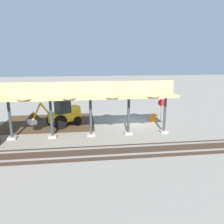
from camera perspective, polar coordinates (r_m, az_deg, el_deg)
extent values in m
plane|color=gray|center=(23.96, 5.69, -2.72)|extent=(120.00, 120.00, 0.00)
cube|color=#42301E|center=(24.72, -16.15, -2.68)|extent=(9.70, 7.00, 0.01)
cube|color=#9E998E|center=(21.28, 13.35, -4.95)|extent=(0.70, 0.70, 0.20)
cylinder|color=#2D383D|center=(20.80, 13.61, -0.52)|extent=(0.24, 0.24, 3.60)
cube|color=#9E998E|center=(20.36, 4.25, -5.48)|extent=(0.70, 0.70, 0.20)
cylinder|color=#2D383D|center=(19.86, 4.34, -0.85)|extent=(0.24, 0.24, 3.60)
cube|color=#9E998E|center=(20.00, -5.46, -5.88)|extent=(0.70, 0.70, 0.20)
cylinder|color=#2D383D|center=(19.48, -5.58, -1.18)|extent=(0.24, 0.24, 3.60)
cube|color=#9E998E|center=(20.21, -15.26, -6.12)|extent=(0.70, 0.70, 0.20)
cylinder|color=#2D383D|center=(19.70, -15.58, -1.47)|extent=(0.24, 0.24, 3.60)
cube|color=#9E998E|center=(20.98, -24.60, -6.18)|extent=(0.70, 0.70, 0.20)
cylinder|color=#2D383D|center=(20.49, -25.09, -1.71)|extent=(0.24, 0.24, 3.60)
cube|color=tan|center=(19.06, -5.72, 4.34)|extent=(14.89, 3.20, 0.20)
cube|color=tan|center=(18.96, -5.77, 6.27)|extent=(14.89, 0.20, 1.10)
pyramid|color=tan|center=(19.77, 9.37, 6.48)|extent=(3.08, 3.20, 1.10)
pyramid|color=tan|center=(19.08, -0.59, 6.39)|extent=(3.08, 3.20, 1.10)
pyramid|color=tan|center=(19.00, -10.96, 6.10)|extent=(3.08, 3.20, 1.10)
pyramid|color=tan|center=(19.52, -21.07, 5.62)|extent=(3.08, 3.20, 1.10)
cube|color=slate|center=(17.95, 10.38, -8.54)|extent=(60.00, 0.08, 0.15)
cube|color=slate|center=(16.71, 11.86, -10.40)|extent=(60.00, 0.08, 0.15)
cube|color=#38281E|center=(17.35, 11.08, -9.62)|extent=(60.00, 2.58, 0.03)
cylinder|color=gray|center=(24.38, 12.70, 0.14)|extent=(0.06, 0.06, 2.33)
cylinder|color=red|center=(24.17, 12.82, 2.38)|extent=(0.73, 0.28, 0.76)
cube|color=yellow|center=(23.05, -12.22, -1.15)|extent=(3.36, 2.93, 0.90)
cube|color=#1E262D|center=(22.68, -12.80, 1.57)|extent=(1.74, 1.71, 1.40)
cube|color=yellow|center=(23.39, -10.17, 0.95)|extent=(1.57, 1.56, 0.50)
cylinder|color=black|center=(23.27, -15.12, -1.86)|extent=(1.31, 1.06, 1.40)
cylinder|color=black|center=(22.06, -13.36, -2.63)|extent=(1.31, 1.06, 1.40)
cylinder|color=black|center=(24.26, -10.75, -1.57)|extent=(0.91, 0.77, 0.90)
cylinder|color=black|center=(23.21, -9.03, -2.22)|extent=(0.91, 0.77, 0.90)
cylinder|color=yellow|center=(21.84, -16.99, 0.69)|extent=(0.97, 0.77, 1.41)
cylinder|color=yellow|center=(21.50, -19.18, -0.13)|extent=(0.97, 0.76, 1.72)
cube|color=#47474C|center=(21.53, -20.14, -2.45)|extent=(0.95, 1.00, 0.40)
cone|color=#42301E|center=(26.23, -19.74, -2.00)|extent=(3.64, 3.64, 2.08)
cylinder|color=orange|center=(24.31, 10.69, -1.54)|extent=(0.56, 0.56, 0.90)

